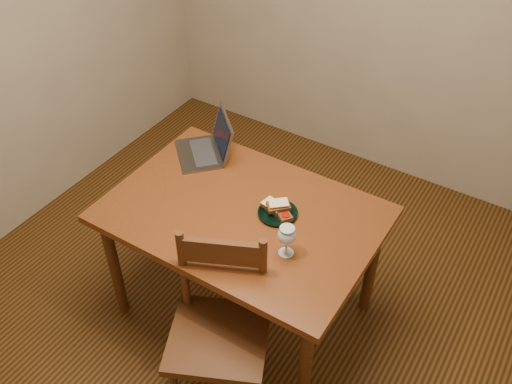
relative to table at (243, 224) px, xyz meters
The scene contains 9 objects.
floor 0.67m from the table, 109.45° to the left, with size 3.20×3.20×0.02m, color black.
table is the anchor object (origin of this frame).
chair 0.53m from the table, 68.91° to the right, with size 0.57×0.56×0.47m.
plate 0.20m from the table, 25.44° to the left, with size 0.19×0.19×0.02m, color black.
sandwich_cheese 0.19m from the table, 34.05° to the left, with size 0.11×0.06×0.03m, color #381E0C, non-canonical shape.
sandwich_tomato 0.23m from the table, 18.59° to the left, with size 0.10×0.06×0.03m, color #381E0C, non-canonical shape.
sandwich_top 0.22m from the table, 26.81° to the left, with size 0.11×0.06×0.03m, color #381E0C, non-canonical shape.
milk_glass 0.38m from the table, 21.51° to the right, with size 0.08×0.08×0.16m, color white, non-canonical shape.
laptop 0.52m from the table, 143.64° to the left, with size 0.41×0.41×0.22m.
Camera 1 is at (1.15, -1.71, 2.61)m, focal length 40.00 mm.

